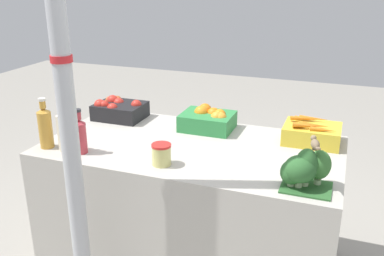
# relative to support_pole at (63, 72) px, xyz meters

# --- Properties ---
(market_table) EXTENTS (1.63, 0.87, 0.78)m
(market_table) POSITION_rel_support_pole_xyz_m (0.35, 0.61, -0.90)
(market_table) COLOR #B7B2A8
(market_table) RESTS_ON ground_plane
(support_pole) EXTENTS (0.09, 0.09, 2.58)m
(support_pole) POSITION_rel_support_pole_xyz_m (0.00, 0.00, 0.00)
(support_pole) COLOR #B7BABF
(support_pole) RESTS_ON ground_plane
(apple_crate) EXTENTS (0.31, 0.25, 0.14)m
(apple_crate) POSITION_rel_support_pole_xyz_m (-0.26, 0.88, -0.45)
(apple_crate) COLOR black
(apple_crate) RESTS_ON market_table
(orange_crate) EXTENTS (0.31, 0.25, 0.14)m
(orange_crate) POSITION_rel_support_pole_xyz_m (0.36, 0.88, -0.45)
(orange_crate) COLOR #2D8442
(orange_crate) RESTS_ON market_table
(carrot_crate) EXTENTS (0.31, 0.25, 0.14)m
(carrot_crate) POSITION_rel_support_pole_xyz_m (0.97, 0.88, -0.46)
(carrot_crate) COLOR gold
(carrot_crate) RESTS_ON market_table
(broccoli_pile) EXTENTS (0.23, 0.19, 0.18)m
(broccoli_pile) POSITION_rel_support_pole_xyz_m (0.99, 0.31, -0.42)
(broccoli_pile) COLOR #2D602D
(broccoli_pile) RESTS_ON market_table
(juice_bottle_amber) EXTENTS (0.07, 0.07, 0.28)m
(juice_bottle_amber) POSITION_rel_support_pole_xyz_m (-0.38, 0.30, -0.39)
(juice_bottle_amber) COLOR gold
(juice_bottle_amber) RESTS_ON market_table
(juice_bottle_cloudy) EXTENTS (0.07, 0.07, 0.28)m
(juice_bottle_cloudy) POSITION_rel_support_pole_xyz_m (-0.26, 0.30, -0.39)
(juice_bottle_cloudy) COLOR beige
(juice_bottle_cloudy) RESTS_ON market_table
(juice_bottle_ruby) EXTENTS (0.07, 0.07, 0.24)m
(juice_bottle_ruby) POSITION_rel_support_pole_xyz_m (-0.16, 0.30, -0.41)
(juice_bottle_ruby) COLOR #B2333D
(juice_bottle_ruby) RESTS_ON market_table
(pickle_jar) EXTENTS (0.10, 0.10, 0.11)m
(pickle_jar) POSITION_rel_support_pole_xyz_m (0.30, 0.31, -0.46)
(pickle_jar) COLOR #D1CC75
(pickle_jar) RESTS_ON market_table
(sparrow_bird) EXTENTS (0.06, 0.13, 0.05)m
(sparrow_bird) POSITION_rel_support_pole_xyz_m (1.02, 0.32, -0.30)
(sparrow_bird) COLOR #4C3D2D
(sparrow_bird) RESTS_ON broccoli_pile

